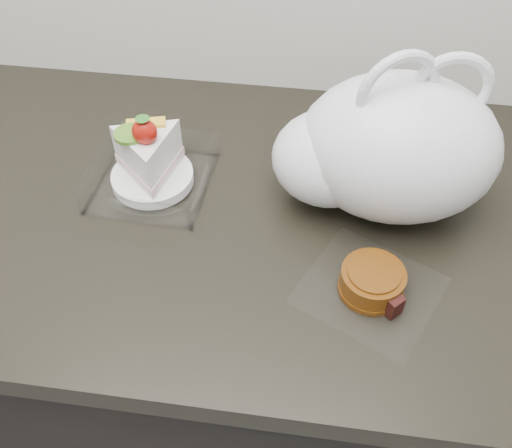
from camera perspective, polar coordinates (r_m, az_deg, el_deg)
The scene contains 4 objects.
counter at distance 1.23m, azimuth -7.23°, elevation -12.07°, with size 2.04×0.64×0.90m.
cake_tray at distance 0.88m, azimuth -10.50°, elevation 5.70°, with size 0.18×0.18×0.13m.
mooncake_wrap at distance 0.76m, azimuth 11.57°, elevation -5.84°, with size 0.22×0.21×0.04m.
plastic_bag at distance 0.81m, azimuth 12.69°, elevation 7.33°, with size 0.35×0.29×0.25m.
Camera 1 is at (0.23, 1.11, 1.51)m, focal length 40.00 mm.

